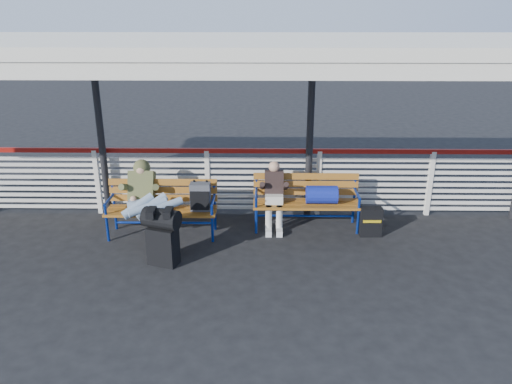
{
  "coord_description": "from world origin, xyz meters",
  "views": [
    {
      "loc": [
        1.0,
        -6.59,
        3.58
      ],
      "look_at": [
        0.89,
        1.0,
        0.76
      ],
      "focal_mm": 35.0,
      "sensor_mm": 36.0,
      "label": 1
    }
  ],
  "objects_px": {
    "bench_right": "(313,196)",
    "traveler_man": "(148,201)",
    "suitcase_side": "(371,222)",
    "bench_left": "(174,201)",
    "luggage_stack": "(162,234)",
    "companion_person": "(274,195)"
  },
  "relations": [
    {
      "from": "bench_left",
      "to": "suitcase_side",
      "type": "relative_size",
      "value": 3.68
    },
    {
      "from": "bench_left",
      "to": "suitcase_side",
      "type": "distance_m",
      "value": 3.27
    },
    {
      "from": "luggage_stack",
      "to": "bench_right",
      "type": "bearing_deg",
      "value": 49.32
    },
    {
      "from": "luggage_stack",
      "to": "traveler_man",
      "type": "height_order",
      "value": "traveler_man"
    },
    {
      "from": "companion_person",
      "to": "luggage_stack",
      "type": "bearing_deg",
      "value": -141.04
    },
    {
      "from": "luggage_stack",
      "to": "bench_right",
      "type": "relative_size",
      "value": 0.49
    },
    {
      "from": "luggage_stack",
      "to": "suitcase_side",
      "type": "height_order",
      "value": "luggage_stack"
    },
    {
      "from": "bench_right",
      "to": "traveler_man",
      "type": "height_order",
      "value": "traveler_man"
    },
    {
      "from": "bench_left",
      "to": "bench_right",
      "type": "height_order",
      "value": "bench_left"
    },
    {
      "from": "traveler_man",
      "to": "suitcase_side",
      "type": "height_order",
      "value": "traveler_man"
    },
    {
      "from": "traveler_man",
      "to": "suitcase_side",
      "type": "bearing_deg",
      "value": 5.56
    },
    {
      "from": "luggage_stack",
      "to": "bench_left",
      "type": "distance_m",
      "value": 1.04
    },
    {
      "from": "luggage_stack",
      "to": "companion_person",
      "type": "bearing_deg",
      "value": 57.9
    },
    {
      "from": "bench_right",
      "to": "traveler_man",
      "type": "xyz_separation_m",
      "value": [
        -2.65,
        -0.66,
        0.14
      ]
    },
    {
      "from": "bench_right",
      "to": "traveler_man",
      "type": "bearing_deg",
      "value": -165.93
    },
    {
      "from": "traveler_man",
      "to": "suitcase_side",
      "type": "relative_size",
      "value": 3.34
    },
    {
      "from": "companion_person",
      "to": "bench_right",
      "type": "bearing_deg",
      "value": 1.44
    },
    {
      "from": "bench_left",
      "to": "suitcase_side",
      "type": "xyz_separation_m",
      "value": [
        3.25,
        0.0,
        -0.35
      ]
    },
    {
      "from": "bench_left",
      "to": "bench_right",
      "type": "distance_m",
      "value": 2.33
    },
    {
      "from": "bench_right",
      "to": "companion_person",
      "type": "xyz_separation_m",
      "value": [
        -0.65,
        -0.02,
        0.02
      ]
    },
    {
      "from": "bench_left",
      "to": "suitcase_side",
      "type": "bearing_deg",
      "value": 0.09
    },
    {
      "from": "bench_right",
      "to": "companion_person",
      "type": "relative_size",
      "value": 1.57
    }
  ]
}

